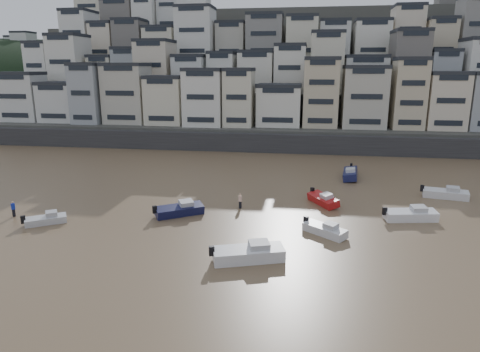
% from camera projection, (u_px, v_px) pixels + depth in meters
% --- Properties ---
extents(harbor_wall, '(140.00, 3.00, 3.50)m').
position_uv_depth(harbor_wall, '(268.00, 143.00, 81.47)').
color(harbor_wall, '#38383A').
rests_on(harbor_wall, ground).
extents(hillside, '(141.04, 66.00, 50.00)m').
position_uv_depth(hillside, '(299.00, 77.00, 116.12)').
color(hillside, '#4C4C47').
rests_on(hillside, ground).
extents(headland, '(216.00, 135.00, 53.33)m').
position_uv_depth(headland, '(13.00, 109.00, 164.48)').
color(headland, black).
rests_on(headland, ground).
extents(boat_d, '(6.17, 2.99, 1.61)m').
position_uv_depth(boat_d, '(411.00, 213.00, 45.01)').
color(boat_d, white).
rests_on(boat_d, ground).
extents(boat_e, '(4.10, 5.37, 1.42)m').
position_uv_depth(boat_e, '(323.00, 199.00, 50.29)').
color(boat_e, '#AF1515').
rests_on(boat_e, ground).
extents(boat_a, '(6.84, 4.13, 1.77)m').
position_uv_depth(boat_a, '(249.00, 251.00, 35.50)').
color(boat_a, white).
rests_on(boat_a, ground).
extents(boat_b, '(4.82, 4.33, 1.34)m').
position_uv_depth(boat_b, '(325.00, 228.00, 41.17)').
color(boat_b, silver).
rests_on(boat_b, ground).
extents(boat_c, '(5.82, 4.74, 1.57)m').
position_uv_depth(boat_c, '(179.00, 209.00, 46.52)').
color(boat_c, '#13163D').
rests_on(boat_c, ground).
extents(boat_g, '(5.96, 2.94, 1.56)m').
position_uv_depth(boat_g, '(446.00, 192.00, 52.68)').
color(boat_g, silver).
rests_on(boat_g, ground).
extents(boat_i, '(2.86, 6.58, 1.74)m').
position_uv_depth(boat_i, '(350.00, 172.00, 62.11)').
color(boat_i, '#161A45').
rests_on(boat_i, ground).
extents(boat_j, '(4.43, 3.59, 1.19)m').
position_uv_depth(boat_j, '(46.00, 218.00, 44.02)').
color(boat_j, silver).
rests_on(boat_j, ground).
extents(person_blue, '(0.44, 0.44, 1.74)m').
position_uv_depth(person_blue, '(13.00, 209.00, 46.15)').
color(person_blue, '#152AA4').
rests_on(person_blue, ground).
extents(person_pink, '(0.44, 0.44, 1.74)m').
position_uv_depth(person_pink, '(240.00, 201.00, 48.89)').
color(person_pink, beige).
rests_on(person_pink, ground).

